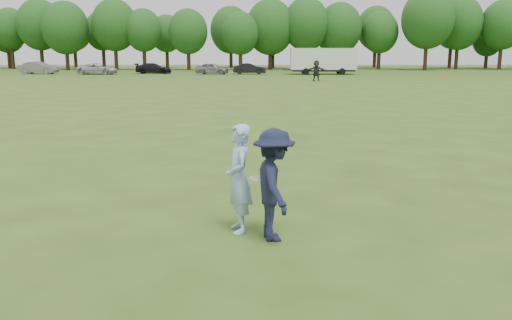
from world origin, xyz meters
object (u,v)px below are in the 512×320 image
object	(u,v)px
car_d	(153,68)
car_e	(212,69)
car_b	(39,68)
field_cone	(444,78)
thrower	(239,179)
defender	(274,185)
car_c	(98,69)
car_f	(249,69)
player_far_d	(316,71)
cargo_trailer	(323,60)

from	to	relation	value
car_d	car_e	xyz separation A→B (m)	(7.62, -1.77, 0.03)
car_d	car_b	bearing A→B (deg)	96.28
car_e	field_cone	xyz separation A→B (m)	(25.18, -10.93, -0.54)
thrower	defender	distance (m)	0.71
car_c	car_f	world-z (taller)	car_c
thrower	car_b	size ratio (longest dim) A/B	0.40
thrower	player_far_d	distance (m)	45.01
thrower	field_cone	size ratio (longest dim) A/B	6.26
cargo_trailer	thrower	bearing A→B (deg)	-98.32
car_c	player_far_d	bearing A→B (deg)	-114.38
player_far_d	car_b	size ratio (longest dim) A/B	0.43
car_d	field_cone	bearing A→B (deg)	-109.25
defender	player_far_d	size ratio (longest dim) A/B	0.92
defender	thrower	bearing A→B (deg)	46.22
car_d	cargo_trailer	xyz separation A→B (m)	(21.37, -2.25, 1.12)
defender	car_c	size ratio (longest dim) A/B	0.38
car_b	cargo_trailer	distance (m)	35.60
cargo_trailer	car_c	bearing A→B (deg)	-180.00
defender	car_f	distance (m)	59.75
player_far_d	car_e	distance (m)	18.54
thrower	car_d	size ratio (longest dim) A/B	0.41
car_e	player_far_d	bearing A→B (deg)	-134.29
thrower	car_b	bearing A→B (deg)	-167.72
car_d	player_far_d	bearing A→B (deg)	-128.93
defender	car_e	xyz separation A→B (m)	(-5.74, 59.61, -0.24)
player_far_d	car_e	bearing A→B (deg)	140.10
thrower	car_c	size ratio (longest dim) A/B	0.38
car_b	car_d	xyz separation A→B (m)	(14.20, 1.09, -0.11)
car_f	field_cone	bearing A→B (deg)	-121.13
defender	field_cone	world-z (taller)	defender
car_c	field_cone	distance (m)	40.64
car_c	car_e	xyz separation A→B (m)	(14.09, 0.48, 0.01)
thrower	car_d	world-z (taller)	thrower
defender	car_d	size ratio (longest dim) A/B	0.41
player_far_d	field_cone	size ratio (longest dim) A/B	6.73
defender	car_e	bearing A→B (deg)	-4.58
field_cone	cargo_trailer	distance (m)	15.57
car_d	car_e	size ratio (longest dim) A/B	1.12
player_far_d	cargo_trailer	distance (m)	14.38
player_far_d	field_cone	distance (m)	14.33
thrower	car_e	size ratio (longest dim) A/B	0.46
player_far_d	car_d	xyz separation A→B (m)	(-18.99, 16.41, -0.35)
defender	player_far_d	distance (m)	45.32
thrower	car_f	distance (m)	59.35
car_e	cargo_trailer	xyz separation A→B (m)	(13.75, -0.48, 1.08)
car_b	car_c	xyz separation A→B (m)	(7.73, -1.16, -0.09)
car_e	cargo_trailer	distance (m)	13.80
car_f	thrower	bearing A→B (deg)	177.65
thrower	field_cone	world-z (taller)	thrower
car_b	car_e	world-z (taller)	car_b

